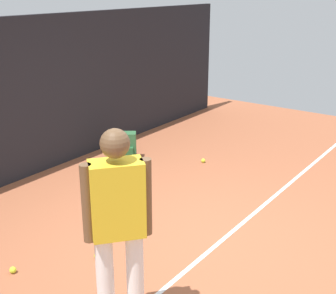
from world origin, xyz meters
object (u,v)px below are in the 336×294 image
Objects in this scene: tennis_player at (118,221)px; tennis_ball_far_left at (203,161)px; tennis_ball_near_player at (97,256)px; tennis_racket at (128,187)px; backpack at (127,147)px; tennis_ball_mid_court at (13,270)px.

tennis_player is 3.91m from tennis_ball_far_left.
tennis_ball_near_player is (0.58, 0.86, -0.93)m from tennis_player.
backpack reaches higher than tennis_racket.
tennis_ball_far_left is at bearing 1.26° from tennis_ball_mid_court.
tennis_ball_near_player is at bearing -92.67° from backpack.
tennis_player is 25.76× the size of tennis_ball_near_player.
tennis_ball_far_left is at bearing 10.90° from tennis_ball_near_player.
backpack reaches higher than tennis_ball_mid_court.
tennis_player reaches higher than tennis_ball_mid_court.
tennis_player is at bearing -86.38° from tennis_ball_mid_court.
tennis_player reaches higher than tennis_ball_near_player.
tennis_ball_far_left is at bearing -8.71° from backpack.
tennis_ball_near_player is 1.00× the size of tennis_ball_far_left.
tennis_ball_mid_court is at bearing -178.74° from tennis_ball_far_left.
tennis_player is 1.40m from tennis_ball_near_player.
tennis_ball_near_player is (-2.35, -1.64, -0.18)m from backpack.
tennis_racket is at bearing 10.47° from tennis_ball_mid_court.
tennis_racket is 9.65× the size of tennis_ball_mid_court.
tennis_ball_near_player is 1.00× the size of tennis_ball_mid_court.
tennis_ball_mid_court reaches higher than tennis_racket.
tennis_racket is 1.15m from backpack.
backpack is (0.85, 0.75, 0.20)m from tennis_racket.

